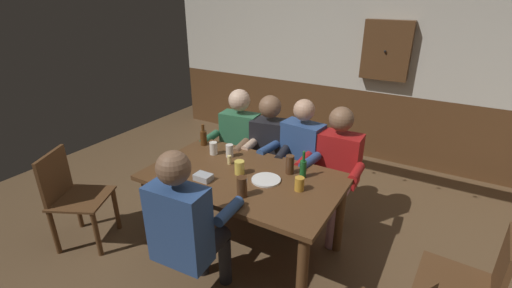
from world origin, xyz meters
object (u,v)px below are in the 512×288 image
at_px(person_1, 267,148).
at_px(plate_0, 266,180).
at_px(bottle_0, 303,168).
at_px(bottle_1, 203,137).
at_px(condiment_caddy, 203,177).
at_px(person_3, 335,165).
at_px(dining_table, 244,186).
at_px(pint_glass_1, 239,167).
at_px(pint_glass_5, 242,187).
at_px(person_2, 297,156).
at_px(chair_empty_near_right, 72,196).
at_px(pint_glass_2, 290,165).
at_px(person_4, 187,225).
at_px(person_0, 237,141).
at_px(pint_glass_0, 213,148).
at_px(chair_empty_near_left, 471,287).
at_px(pint_glass_4, 299,184).
at_px(pint_glass_3, 230,151).
at_px(table_candle, 229,160).
at_px(wall_dart_cabinet, 386,50).

distance_m(person_1, plate_0, 0.79).
distance_m(bottle_0, bottle_1, 1.10).
distance_m(condiment_caddy, plate_0, 0.50).
relative_size(person_1, person_3, 1.00).
distance_m(dining_table, pint_glass_1, 0.17).
bearing_deg(pint_glass_5, bottle_0, 60.98).
bearing_deg(person_2, bottle_1, 30.33).
bearing_deg(bottle_1, plate_0, -19.65).
xyz_separation_m(chair_empty_near_right, pint_glass_2, (1.67, 0.90, 0.34)).
bearing_deg(person_1, person_4, 86.54).
relative_size(person_0, pint_glass_5, 7.77).
bearing_deg(person_1, condiment_caddy, 75.63).
distance_m(person_4, pint_glass_0, 1.03).
bearing_deg(person_4, bottle_0, 61.14).
relative_size(dining_table, chair_empty_near_left, 1.81).
height_order(pint_glass_4, pint_glass_5, pint_glass_5).
xyz_separation_m(condiment_caddy, pint_glass_0, (-0.22, 0.43, 0.03)).
distance_m(person_1, pint_glass_2, 0.69).
bearing_deg(pint_glass_0, person_3, 26.26).
bearing_deg(pint_glass_3, table_candle, -56.62).
bearing_deg(condiment_caddy, wall_dart_cabinet, 73.66).
xyz_separation_m(person_3, bottle_0, (-0.11, -0.48, 0.16)).
distance_m(dining_table, bottle_0, 0.52).
distance_m(person_0, condiment_caddy, 0.98).
bearing_deg(person_4, condiment_caddy, 112.23).
distance_m(person_3, pint_glass_1, 0.92).
bearing_deg(pint_glass_4, condiment_caddy, -161.46).
height_order(dining_table, pint_glass_4, pint_glass_4).
bearing_deg(pint_glass_4, person_2, 115.03).
height_order(person_0, pint_glass_5, person_0).
bearing_deg(pint_glass_1, plate_0, 1.64).
distance_m(person_4, chair_empty_near_right, 1.38).
height_order(dining_table, person_4, person_4).
bearing_deg(person_0, person_2, 172.72).
relative_size(bottle_1, pint_glass_1, 1.88).
relative_size(table_candle, bottle_0, 0.35).
bearing_deg(pint_glass_1, person_1, 99.88).
distance_m(chair_empty_near_right, chair_empty_near_left, 3.11).
distance_m(table_candle, pint_glass_4, 0.71).
bearing_deg(pint_glass_4, pint_glass_5, -138.82).
distance_m(dining_table, pint_glass_5, 0.36).
bearing_deg(person_4, plate_0, 70.42).
height_order(dining_table, pint_glass_2, pint_glass_2).
bearing_deg(person_3, person_1, -2.18).
bearing_deg(person_4, bottle_1, 119.02).
distance_m(bottle_1, pint_glass_5, 1.02).
xyz_separation_m(pint_glass_2, pint_glass_4, (0.18, -0.21, -0.03)).
bearing_deg(pint_glass_5, person_0, 125.19).
xyz_separation_m(pint_glass_0, wall_dart_cabinet, (0.99, 2.19, 0.67)).
bearing_deg(person_3, condiment_caddy, 48.36).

